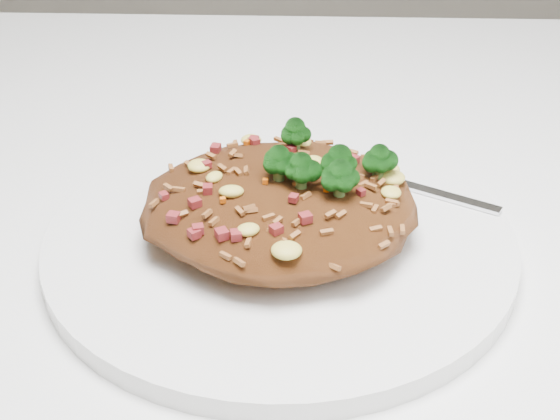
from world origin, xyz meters
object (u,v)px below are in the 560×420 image
object	(u,v)px
plate	(280,239)
fried_rice	(282,194)
fork	(397,183)
dining_table	(328,302)

from	to	relation	value
plate	fried_rice	bearing A→B (deg)	15.37
fried_rice	fork	bearing A→B (deg)	37.11
fried_rice	fork	world-z (taller)	fried_rice
dining_table	fried_rice	xyz separation A→B (m)	(-0.03, -0.06, 0.13)
dining_table	plate	distance (m)	0.12
dining_table	fork	distance (m)	0.12
fried_rice	fork	distance (m)	0.10
plate	fork	world-z (taller)	fork
dining_table	fork	xyz separation A→B (m)	(0.04, 0.00, 0.11)
fried_rice	dining_table	bearing A→B (deg)	59.49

